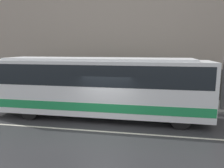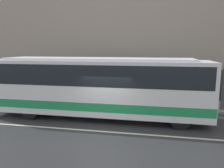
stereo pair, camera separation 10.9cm
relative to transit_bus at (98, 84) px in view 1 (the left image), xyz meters
name	(u,v)px [view 1 (the left image)]	position (x,y,z in m)	size (l,w,h in m)	color
ground_plane	(103,132)	(0.76, -2.08, -1.89)	(60.00, 60.00, 0.00)	#2D2D30
sidewalk	(120,102)	(0.76, 3.45, -1.82)	(60.00, 3.05, 0.14)	gray
building_facade	(123,39)	(0.76, 5.12, 2.69)	(60.00, 0.35, 9.50)	gray
lane_stripe	(103,131)	(0.76, -2.08, -1.89)	(54.00, 0.14, 0.01)	beige
transit_bus	(98,84)	(0.00, 0.00, 0.00)	(12.02, 2.48, 3.36)	white
pedestrian_waiting	(85,89)	(-2.00, 3.91, -1.06)	(0.36, 0.36, 1.51)	#1E5933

